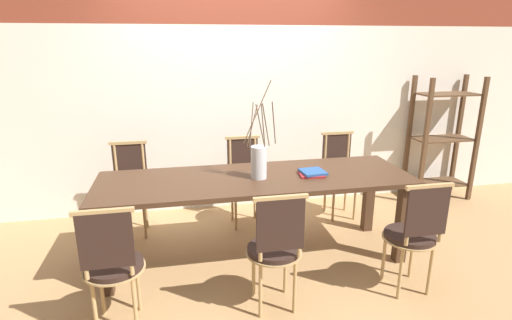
{
  "coord_description": "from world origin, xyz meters",
  "views": [
    {
      "loc": [
        -0.63,
        -3.13,
        1.87
      ],
      "look_at": [
        0.0,
        0.0,
        0.91
      ],
      "focal_mm": 28.0,
      "sensor_mm": 36.0,
      "label": 1
    }
  ],
  "objects_px": {
    "chair_far_center": "(340,171)",
    "shelving_rack": "(442,139)",
    "dining_table": "(256,188)",
    "vase_centerpiece": "(259,161)",
    "book_stack": "(312,173)",
    "chair_near_center": "(414,232)"
  },
  "relations": [
    {
      "from": "chair_near_center",
      "to": "dining_table",
      "type": "bearing_deg",
      "value": 145.15
    },
    {
      "from": "shelving_rack",
      "to": "dining_table",
      "type": "bearing_deg",
      "value": -158.18
    },
    {
      "from": "chair_near_center",
      "to": "vase_centerpiece",
      "type": "distance_m",
      "value": 1.31
    },
    {
      "from": "dining_table",
      "to": "shelving_rack",
      "type": "bearing_deg",
      "value": 21.82
    },
    {
      "from": "dining_table",
      "to": "book_stack",
      "type": "height_order",
      "value": "book_stack"
    },
    {
      "from": "vase_centerpiece",
      "to": "chair_far_center",
      "type": "bearing_deg",
      "value": 35.7
    },
    {
      "from": "chair_near_center",
      "to": "chair_far_center",
      "type": "height_order",
      "value": "same"
    },
    {
      "from": "dining_table",
      "to": "chair_far_center",
      "type": "distance_m",
      "value": 1.31
    },
    {
      "from": "dining_table",
      "to": "vase_centerpiece",
      "type": "distance_m",
      "value": 0.25
    },
    {
      "from": "chair_far_center",
      "to": "shelving_rack",
      "type": "xyz_separation_m",
      "value": [
        1.41,
        0.26,
        0.23
      ]
    },
    {
      "from": "chair_far_center",
      "to": "shelving_rack",
      "type": "height_order",
      "value": "shelving_rack"
    },
    {
      "from": "dining_table",
      "to": "vase_centerpiece",
      "type": "xyz_separation_m",
      "value": [
        0.02,
        -0.03,
        0.25
      ]
    },
    {
      "from": "vase_centerpiece",
      "to": "shelving_rack",
      "type": "distance_m",
      "value": 2.67
    },
    {
      "from": "book_stack",
      "to": "chair_near_center",
      "type": "bearing_deg",
      "value": -50.49
    },
    {
      "from": "shelving_rack",
      "to": "book_stack",
      "type": "bearing_deg",
      "value": -152.62
    },
    {
      "from": "chair_near_center",
      "to": "shelving_rack",
      "type": "bearing_deg",
      "value": 50.34
    },
    {
      "from": "dining_table",
      "to": "chair_near_center",
      "type": "relative_size",
      "value": 2.88
    },
    {
      "from": "vase_centerpiece",
      "to": "book_stack",
      "type": "bearing_deg",
      "value": -1.7
    },
    {
      "from": "book_stack",
      "to": "dining_table",
      "type": "bearing_deg",
      "value": 175.01
    },
    {
      "from": "chair_near_center",
      "to": "shelving_rack",
      "type": "height_order",
      "value": "shelving_rack"
    },
    {
      "from": "chair_far_center",
      "to": "book_stack",
      "type": "xyz_separation_m",
      "value": [
        -0.59,
        -0.77,
        0.27
      ]
    },
    {
      "from": "book_stack",
      "to": "shelving_rack",
      "type": "distance_m",
      "value": 2.25
    }
  ]
}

